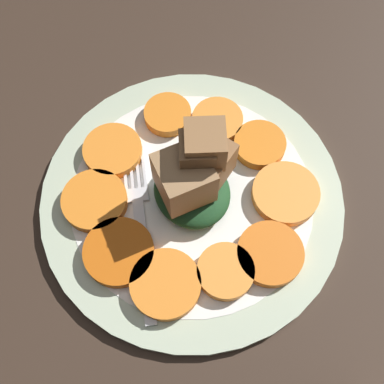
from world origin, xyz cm
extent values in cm
cube|color=#38281E|center=(0.00, 0.00, 1.00)|extent=(120.00, 120.00, 2.00)
cylinder|color=beige|center=(0.00, 0.00, 2.50)|extent=(30.99, 30.99, 1.00)
cylinder|color=white|center=(0.00, 0.00, 2.55)|extent=(24.79, 24.79, 1.00)
cylinder|color=orange|center=(-1.66, 9.00, 3.69)|extent=(5.50, 5.50, 1.17)
cylinder|color=orange|center=(-6.37, 6.51, 3.69)|extent=(5.51, 5.51, 1.17)
cylinder|color=orange|center=(-9.61, 2.11, 3.69)|extent=(5.14, 5.14, 1.17)
cylinder|color=orange|center=(-8.30, -5.02, 3.69)|extent=(6.20, 6.20, 1.17)
cylinder|color=orange|center=(-3.92, -8.97, 3.69)|extent=(6.58, 6.58, 1.17)
cylinder|color=#D45E12|center=(2.12, -9.05, 3.69)|extent=(6.80, 6.80, 1.17)
cylinder|color=orange|center=(6.98, -6.51, 3.69)|extent=(6.68, 6.68, 1.17)
cylinder|color=orange|center=(8.55, -0.99, 3.69)|extent=(5.46, 5.46, 1.17)
cylinder|color=orange|center=(9.06, 3.61, 3.69)|extent=(6.41, 6.41, 1.17)
cylinder|color=#F99539|center=(4.42, 8.34, 3.69)|extent=(6.80, 6.80, 1.17)
ellipsoid|color=#1E4723|center=(0.00, 0.00, 4.38)|extent=(8.30, 7.47, 2.56)
cube|color=brown|center=(-0.63, 2.00, 7.75)|extent=(5.66, 5.66, 4.17)
cube|color=#9E754C|center=(0.12, -0.82, 8.05)|extent=(5.06, 5.06, 4.76)
cube|color=olive|center=(-0.70, 1.66, 11.10)|extent=(4.84, 4.84, 3.62)
cube|color=brown|center=(-0.62, 0.86, 10.47)|extent=(4.27, 4.27, 3.20)
cube|color=silver|center=(3.88, -7.24, 3.30)|extent=(11.96, 5.19, 0.40)
cube|color=silver|center=(-2.62, -4.92, 3.30)|extent=(2.18, 2.68, 0.40)
cube|color=silver|center=(-5.95, -4.79, 3.30)|extent=(4.67, 1.93, 0.40)
cube|color=silver|center=(-5.72, -4.16, 3.30)|extent=(4.67, 1.93, 0.40)
cube|color=silver|center=(-5.50, -3.53, 3.30)|extent=(4.67, 1.93, 0.40)
cube|color=silver|center=(-5.27, -2.90, 3.30)|extent=(4.67, 1.93, 0.40)
camera|label=1|loc=(17.57, -9.36, 47.86)|focal=45.00mm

